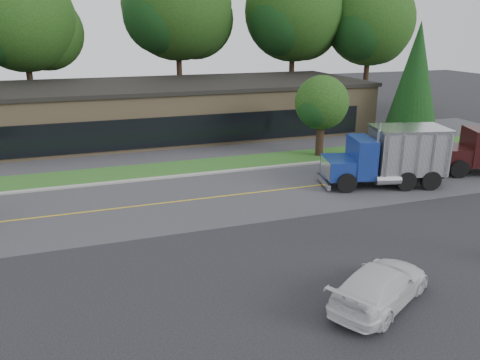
% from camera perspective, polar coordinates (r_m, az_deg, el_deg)
% --- Properties ---
extents(ground, '(140.00, 140.00, 0.00)m').
position_cam_1_polar(ground, '(17.29, 3.41, -12.16)').
color(ground, '#303035').
rests_on(ground, ground).
extents(road, '(60.00, 8.00, 0.02)m').
position_cam_1_polar(road, '(25.06, -4.33, -2.28)').
color(road, '#4A4A4E').
rests_on(road, ground).
extents(center_line, '(60.00, 0.12, 0.01)m').
position_cam_1_polar(center_line, '(25.06, -4.33, -2.28)').
color(center_line, gold).
rests_on(center_line, ground).
extents(curb, '(60.00, 0.30, 0.12)m').
position_cam_1_polar(curb, '(28.94, -6.43, 0.47)').
color(curb, '#9E9E99').
rests_on(curb, ground).
extents(grass_verge, '(60.00, 3.40, 0.03)m').
position_cam_1_polar(grass_verge, '(30.62, -7.17, 1.44)').
color(grass_verge, '#29561D').
rests_on(grass_verge, ground).
extents(far_parking, '(60.00, 7.00, 0.02)m').
position_cam_1_polar(far_parking, '(35.36, -8.85, 3.63)').
color(far_parking, '#4A4A4E').
rests_on(far_parking, ground).
extents(strip_mall, '(32.00, 12.00, 4.00)m').
position_cam_1_polar(strip_mall, '(41.09, -7.73, 8.54)').
color(strip_mall, '#8C7555').
rests_on(strip_mall, ground).
extents(tree_far_b, '(9.86, 9.28, 14.06)m').
position_cam_1_polar(tree_far_b, '(48.09, -24.79, 16.84)').
color(tree_far_b, '#382619').
rests_on(tree_far_b, ground).
extents(tree_far_c, '(11.36, 10.69, 16.20)m').
position_cam_1_polar(tree_far_c, '(48.97, -7.52, 19.86)').
color(tree_far_c, '#382619').
rests_on(tree_far_c, ground).
extents(tree_far_d, '(10.76, 10.13, 15.35)m').
position_cam_1_polar(tree_far_d, '(51.80, 6.64, 19.19)').
color(tree_far_d, '#382619').
rests_on(tree_far_d, ground).
extents(tree_far_e, '(9.79, 9.21, 13.96)m').
position_cam_1_polar(tree_far_e, '(53.95, 15.64, 17.68)').
color(tree_far_e, '#382619').
rests_on(tree_far_e, ground).
extents(evergreen_right, '(4.07, 4.07, 9.26)m').
position_cam_1_polar(evergreen_right, '(41.07, 20.62, 11.92)').
color(evergreen_right, '#382619').
rests_on(evergreen_right, ground).
extents(tree_verge, '(3.95, 3.72, 5.64)m').
position_cam_1_polar(tree_verge, '(33.28, 9.97, 8.98)').
color(tree_verge, '#382619').
rests_on(tree_verge, ground).
extents(dump_truck_blue, '(7.16, 4.08, 3.36)m').
position_cam_1_polar(dump_truck_blue, '(28.06, 17.95, 2.95)').
color(dump_truck_blue, black).
rests_on(dump_truck_blue, ground).
extents(rally_car, '(4.90, 3.88, 1.33)m').
position_cam_1_polar(rally_car, '(16.37, 16.74, -12.16)').
color(rally_car, silver).
rests_on(rally_car, ground).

